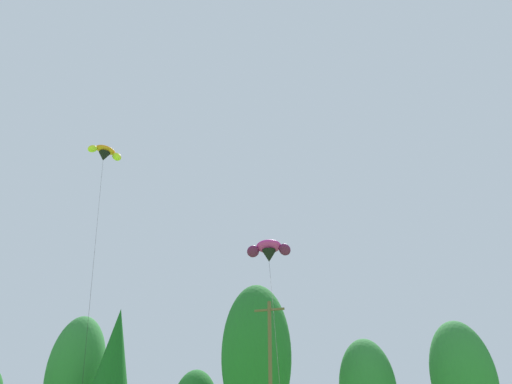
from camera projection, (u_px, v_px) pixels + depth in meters
The scene contains 7 objects.
treeline_tree_b at pixel (75, 373), 47.01m from camera, with size 5.76×5.76×14.68m.
treeline_tree_c at pixel (113, 365), 44.17m from camera, with size 4.81×4.81×14.60m.
treeline_tree_e at pixel (256, 354), 37.80m from camera, with size 5.77×5.77×14.69m.
treeline_tree_g at pixel (464, 379), 34.91m from camera, with size 4.79×4.79×11.06m.
utility_pole at pixel (270, 382), 30.53m from camera, with size 2.20×0.26×11.33m.
parafoil_kite_high_orange at pixel (105, 153), 35.24m from camera, with size 8.54×8.88×21.29m.
parafoil_kite_mid_magenta at pixel (269, 251), 30.10m from camera, with size 5.68×14.79×12.52m.
Camera 1 is at (7.27, 1.99, 1.86)m, focal length 32.26 mm.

